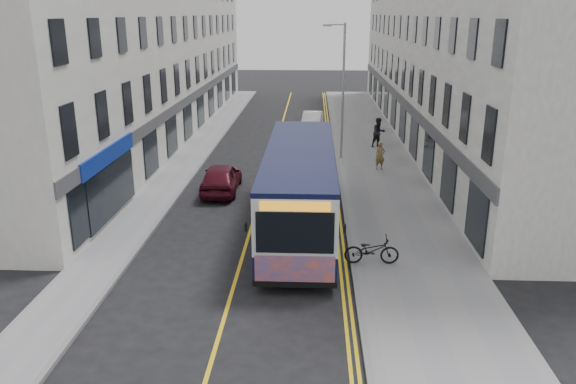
# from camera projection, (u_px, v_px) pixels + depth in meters

# --- Properties ---
(ground) EXTENTS (140.00, 140.00, 0.00)m
(ground) POSITION_uv_depth(u_px,v_px,m) (244.00, 251.00, 21.06)
(ground) COLOR black
(ground) RESTS_ON ground
(pavement_east) EXTENTS (4.50, 64.00, 0.12)m
(pavement_east) POSITION_uv_depth(u_px,v_px,m) (377.00, 168.00, 32.18)
(pavement_east) COLOR gray
(pavement_east) RESTS_ON ground
(pavement_west) EXTENTS (2.00, 64.00, 0.12)m
(pavement_west) POSITION_uv_depth(u_px,v_px,m) (184.00, 165.00, 32.67)
(pavement_west) COLOR gray
(pavement_west) RESTS_ON ground
(kerb_east) EXTENTS (0.18, 64.00, 0.13)m
(kerb_east) POSITION_uv_depth(u_px,v_px,m) (338.00, 167.00, 32.28)
(kerb_east) COLOR slate
(kerb_east) RESTS_ON ground
(kerb_west) EXTENTS (0.18, 64.00, 0.13)m
(kerb_west) POSITION_uv_depth(u_px,v_px,m) (201.00, 165.00, 32.63)
(kerb_west) COLOR slate
(kerb_west) RESTS_ON ground
(road_centre_line) EXTENTS (0.12, 64.00, 0.01)m
(road_centre_line) POSITION_uv_depth(u_px,v_px,m) (269.00, 167.00, 32.47)
(road_centre_line) COLOR yellow
(road_centre_line) RESTS_ON ground
(road_dbl_yellow_inner) EXTENTS (0.10, 64.00, 0.01)m
(road_dbl_yellow_inner) POSITION_uv_depth(u_px,v_px,m) (330.00, 168.00, 32.32)
(road_dbl_yellow_inner) COLOR yellow
(road_dbl_yellow_inner) RESTS_ON ground
(road_dbl_yellow_outer) EXTENTS (0.10, 64.00, 0.01)m
(road_dbl_yellow_outer) POSITION_uv_depth(u_px,v_px,m) (334.00, 168.00, 32.31)
(road_dbl_yellow_outer) COLOR yellow
(road_dbl_yellow_outer) RESTS_ON ground
(terrace_east) EXTENTS (6.00, 46.00, 13.00)m
(terrace_east) POSITION_uv_depth(u_px,v_px,m) (445.00, 44.00, 38.56)
(terrace_east) COLOR white
(terrace_east) RESTS_ON ground
(terrace_west) EXTENTS (6.00, 46.00, 13.00)m
(terrace_west) POSITION_uv_depth(u_px,v_px,m) (151.00, 43.00, 39.45)
(terrace_west) COLOR silver
(terrace_west) RESTS_ON ground
(streetlamp) EXTENTS (1.32, 0.18, 8.00)m
(streetlamp) POSITION_uv_depth(u_px,v_px,m) (342.00, 87.00, 32.86)
(streetlamp) COLOR #9B9EA3
(streetlamp) RESTS_ON ground
(city_bus) EXTENTS (2.73, 11.72, 3.41)m
(city_bus) POSITION_uv_depth(u_px,v_px,m) (300.00, 186.00, 22.65)
(city_bus) COLOR black
(city_bus) RESTS_ON ground
(bicycle) EXTENTS (1.92, 0.70, 1.00)m
(bicycle) POSITION_uv_depth(u_px,v_px,m) (372.00, 250.00, 19.59)
(bicycle) COLOR black
(bicycle) RESTS_ON pavement_east
(pedestrian_near) EXTENTS (0.65, 0.52, 1.56)m
(pedestrian_near) POSITION_uv_depth(u_px,v_px,m) (380.00, 156.00, 31.36)
(pedestrian_near) COLOR brown
(pedestrian_near) RESTS_ON pavement_east
(pedestrian_far) EXTENTS (1.17, 1.09, 1.93)m
(pedestrian_far) POSITION_uv_depth(u_px,v_px,m) (379.00, 133.00, 36.55)
(pedestrian_far) COLOR black
(pedestrian_far) RESTS_ON pavement_east
(car_white) EXTENTS (1.76, 4.15, 1.33)m
(car_white) POSITION_uv_depth(u_px,v_px,m) (312.00, 121.00, 42.79)
(car_white) COLOR silver
(car_white) RESTS_ON ground
(car_maroon) EXTENTS (1.78, 4.31, 1.46)m
(car_maroon) POSITION_uv_depth(u_px,v_px,m) (221.00, 178.00, 27.80)
(car_maroon) COLOR #4D0C1A
(car_maroon) RESTS_ON ground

